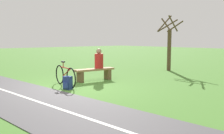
# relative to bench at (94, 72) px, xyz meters

# --- Properties ---
(ground_plane) EXTENTS (80.00, 80.00, 0.00)m
(ground_plane) POSITION_rel_bench_xyz_m (1.76, 0.79, -0.35)
(ground_plane) COLOR #477A2D
(paved_path) EXTENTS (6.06, 36.07, 0.02)m
(paved_path) POSITION_rel_bench_xyz_m (3.01, 4.79, -0.34)
(paved_path) COLOR #4C494C
(paved_path) RESTS_ON ground_plane
(path_centre_line) EXTENTS (3.25, 31.85, 0.00)m
(path_centre_line) POSITION_rel_bench_xyz_m (3.01, 4.79, -0.33)
(path_centre_line) COLOR silver
(path_centre_line) RESTS_ON paved_path
(bench) EXTENTS (1.79, 0.60, 0.51)m
(bench) POSITION_rel_bench_xyz_m (0.00, 0.00, 0.00)
(bench) COLOR #937047
(bench) RESTS_ON ground_plane
(person_seated) EXTENTS (0.40, 0.40, 0.82)m
(person_seated) POSITION_rel_bench_xyz_m (-0.22, 0.03, 0.51)
(person_seated) COLOR #B2231E
(person_seated) RESTS_ON bench
(bicycle) EXTENTS (0.26, 1.77, 0.91)m
(bicycle) POSITION_rel_bench_xyz_m (1.54, 0.26, 0.04)
(bicycle) COLOR black
(bicycle) RESTS_ON ground_plane
(backpack) EXTENTS (0.32, 0.33, 0.46)m
(backpack) POSITION_rel_bench_xyz_m (1.77, 0.83, -0.12)
(backpack) COLOR navy
(backpack) RESTS_ON ground_plane
(tree_near_bench) EXTENTS (1.22, 1.32, 3.05)m
(tree_near_bench) POSITION_rel_bench_xyz_m (-5.13, -0.01, 1.10)
(tree_near_bench) COLOR brown
(tree_near_bench) RESTS_ON ground_plane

